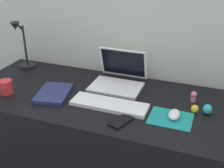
{
  "coord_description": "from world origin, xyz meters",
  "views": [
    {
      "loc": [
        0.48,
        -1.33,
        1.53
      ],
      "look_at": [
        -0.02,
        0.0,
        0.83
      ],
      "focal_mm": 46.82,
      "sensor_mm": 36.0,
      "label": 1
    }
  ],
  "objects_px": {
    "notebook_pad": "(54,93)",
    "keyboard": "(109,104)",
    "toy_figurine_yellow": "(195,109)",
    "laptop": "(119,76)",
    "cell_phone": "(121,121)",
    "toy_figurine_cyan": "(207,109)",
    "desk_lamp": "(22,46)",
    "toy_figurine_pink": "(194,96)",
    "coffee_mug": "(6,87)",
    "mouse": "(174,114)"
  },
  "relations": [
    {
      "from": "cell_phone",
      "to": "toy_figurine_pink",
      "type": "bearing_deg",
      "value": 67.89
    },
    {
      "from": "keyboard",
      "to": "toy_figurine_pink",
      "type": "bearing_deg",
      "value": 26.72
    },
    {
      "from": "keyboard",
      "to": "toy_figurine_pink",
      "type": "distance_m",
      "value": 0.46
    },
    {
      "from": "keyboard",
      "to": "toy_figurine_yellow",
      "type": "height_order",
      "value": "toy_figurine_yellow"
    },
    {
      "from": "keyboard",
      "to": "toy_figurine_yellow",
      "type": "bearing_deg",
      "value": 12.13
    },
    {
      "from": "toy_figurine_cyan",
      "to": "desk_lamp",
      "type": "bearing_deg",
      "value": 171.95
    },
    {
      "from": "notebook_pad",
      "to": "keyboard",
      "type": "bearing_deg",
      "value": -13.14
    },
    {
      "from": "keyboard",
      "to": "desk_lamp",
      "type": "distance_m",
      "value": 0.79
    },
    {
      "from": "cell_phone",
      "to": "desk_lamp",
      "type": "distance_m",
      "value": 0.94
    },
    {
      "from": "desk_lamp",
      "to": "notebook_pad",
      "type": "relative_size",
      "value": 1.41
    },
    {
      "from": "notebook_pad",
      "to": "coffee_mug",
      "type": "distance_m",
      "value": 0.27
    },
    {
      "from": "toy_figurine_cyan",
      "to": "cell_phone",
      "type": "bearing_deg",
      "value": -149.42
    },
    {
      "from": "keyboard",
      "to": "toy_figurine_cyan",
      "type": "distance_m",
      "value": 0.5
    },
    {
      "from": "mouse",
      "to": "desk_lamp",
      "type": "xyz_separation_m",
      "value": [
        -1.07,
        0.27,
        0.14
      ]
    },
    {
      "from": "toy_figurine_pink",
      "to": "toy_figurine_cyan",
      "type": "height_order",
      "value": "toy_figurine_pink"
    },
    {
      "from": "desk_lamp",
      "to": "toy_figurine_pink",
      "type": "relative_size",
      "value": 5.58
    },
    {
      "from": "desk_lamp",
      "to": "coffee_mug",
      "type": "height_order",
      "value": "desk_lamp"
    },
    {
      "from": "coffee_mug",
      "to": "notebook_pad",
      "type": "bearing_deg",
      "value": 16.47
    },
    {
      "from": "cell_phone",
      "to": "desk_lamp",
      "type": "bearing_deg",
      "value": 174.78
    },
    {
      "from": "cell_phone",
      "to": "toy_figurine_yellow",
      "type": "xyz_separation_m",
      "value": [
        0.32,
        0.22,
        0.02
      ]
    },
    {
      "from": "keyboard",
      "to": "coffee_mug",
      "type": "relative_size",
      "value": 5.12
    },
    {
      "from": "mouse",
      "to": "toy_figurine_yellow",
      "type": "bearing_deg",
      "value": 45.29
    },
    {
      "from": "laptop",
      "to": "desk_lamp",
      "type": "bearing_deg",
      "value": 179.66
    },
    {
      "from": "laptop",
      "to": "mouse",
      "type": "distance_m",
      "value": 0.47
    },
    {
      "from": "mouse",
      "to": "toy_figurine_yellow",
      "type": "relative_size",
      "value": 2.28
    },
    {
      "from": "desk_lamp",
      "to": "notebook_pad",
      "type": "height_order",
      "value": "desk_lamp"
    },
    {
      "from": "toy_figurine_pink",
      "to": "toy_figurine_cyan",
      "type": "distance_m",
      "value": 0.13
    },
    {
      "from": "mouse",
      "to": "toy_figurine_cyan",
      "type": "distance_m",
      "value": 0.18
    },
    {
      "from": "cell_phone",
      "to": "desk_lamp",
      "type": "height_order",
      "value": "desk_lamp"
    },
    {
      "from": "toy_figurine_pink",
      "to": "keyboard",
      "type": "bearing_deg",
      "value": -153.28
    },
    {
      "from": "cell_phone",
      "to": "coffee_mug",
      "type": "bearing_deg",
      "value": -163.96
    },
    {
      "from": "laptop",
      "to": "toy_figurine_pink",
      "type": "distance_m",
      "value": 0.45
    },
    {
      "from": "cell_phone",
      "to": "notebook_pad",
      "type": "xyz_separation_m",
      "value": [
        -0.45,
        0.13,
        0.01
      ]
    },
    {
      "from": "laptop",
      "to": "coffee_mug",
      "type": "height_order",
      "value": "laptop"
    },
    {
      "from": "laptop",
      "to": "toy_figurine_pink",
      "type": "xyz_separation_m",
      "value": [
        0.45,
        -0.06,
        -0.02
      ]
    },
    {
      "from": "mouse",
      "to": "cell_phone",
      "type": "height_order",
      "value": "mouse"
    },
    {
      "from": "laptop",
      "to": "notebook_pad",
      "type": "relative_size",
      "value": 1.25
    },
    {
      "from": "coffee_mug",
      "to": "desk_lamp",
      "type": "bearing_deg",
      "value": 109.41
    },
    {
      "from": "laptop",
      "to": "mouse",
      "type": "bearing_deg",
      "value": -35.2
    },
    {
      "from": "toy_figurine_yellow",
      "to": "laptop",
      "type": "bearing_deg",
      "value": 159.16
    },
    {
      "from": "coffee_mug",
      "to": "toy_figurine_yellow",
      "type": "xyz_separation_m",
      "value": [
        1.03,
        0.16,
        -0.02
      ]
    },
    {
      "from": "mouse",
      "to": "laptop",
      "type": "bearing_deg",
      "value": 144.8
    },
    {
      "from": "cell_phone",
      "to": "toy_figurine_cyan",
      "type": "xyz_separation_m",
      "value": [
        0.38,
        0.23,
        0.02
      ]
    },
    {
      "from": "desk_lamp",
      "to": "toy_figurine_pink",
      "type": "height_order",
      "value": "desk_lamp"
    },
    {
      "from": "desk_lamp",
      "to": "toy_figurine_cyan",
      "type": "distance_m",
      "value": 1.24
    },
    {
      "from": "laptop",
      "to": "toy_figurine_pink",
      "type": "height_order",
      "value": "laptop"
    },
    {
      "from": "laptop",
      "to": "toy_figurine_yellow",
      "type": "xyz_separation_m",
      "value": [
        0.47,
        -0.18,
        -0.03
      ]
    },
    {
      "from": "toy_figurine_yellow",
      "to": "notebook_pad",
      "type": "bearing_deg",
      "value": -173.71
    },
    {
      "from": "cell_phone",
      "to": "toy_figurine_cyan",
      "type": "height_order",
      "value": "toy_figurine_cyan"
    },
    {
      "from": "notebook_pad",
      "to": "coffee_mug",
      "type": "bearing_deg",
      "value": -175.36
    }
  ]
}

